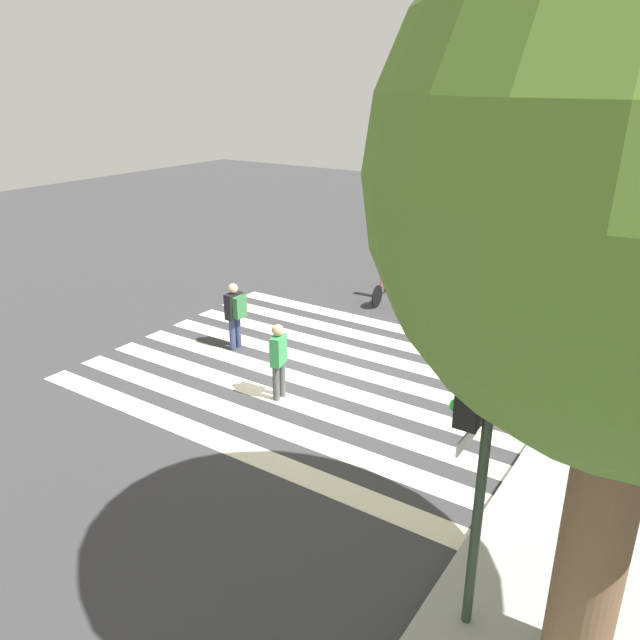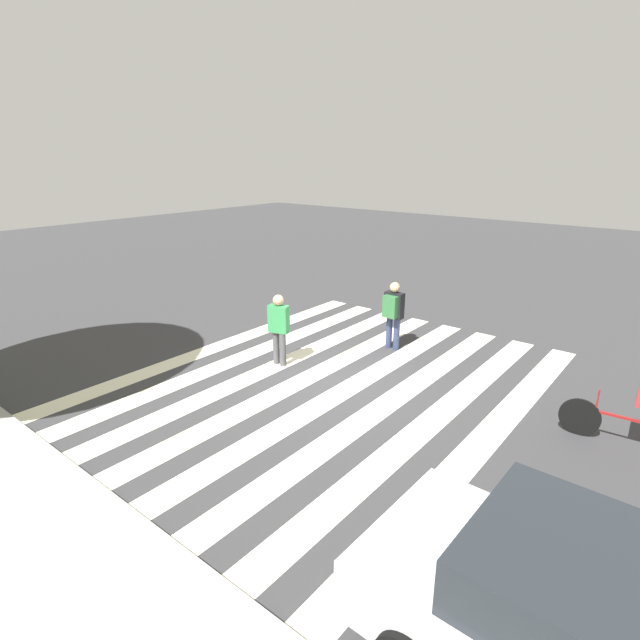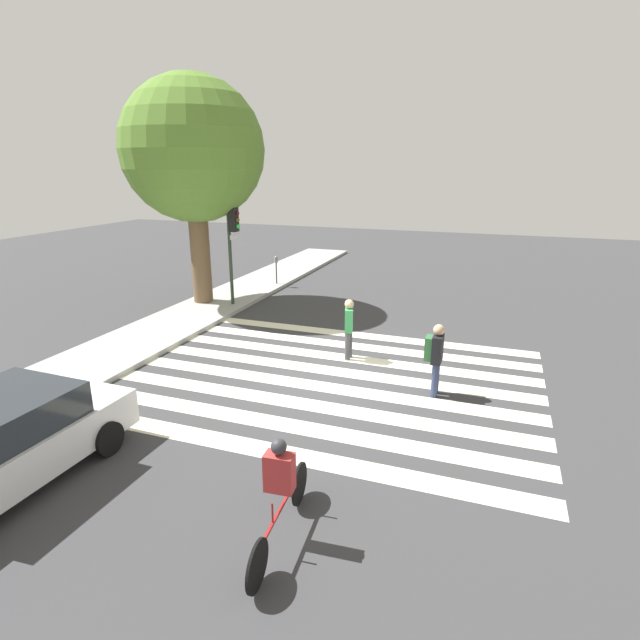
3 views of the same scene
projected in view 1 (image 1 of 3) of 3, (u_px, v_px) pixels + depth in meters
name	position (u px, v px, depth m)	size (l,w,h in m)	color
ground_plane	(318.00, 372.00, 14.46)	(60.00, 60.00, 0.00)	#38383A
sidewalk_curb	(606.00, 454.00, 11.20)	(36.00, 2.50, 0.14)	#9E9E99
crosswalk_stripes	(318.00, 372.00, 14.46)	(7.50, 10.00, 0.01)	#F2EDCC
traffic_light	(474.00, 436.00, 6.82)	(0.60, 0.50, 3.87)	#283828
pedestrian_child_with_backpack	(235.00, 311.00, 15.41)	(0.48, 0.40, 1.71)	navy
pedestrian_adult_yellow_jacket	(279.00, 357.00, 12.97)	(0.50, 0.32, 1.68)	#4C4C51
cyclist_far_lane	(389.00, 272.00, 19.01)	(2.40, 0.42, 1.62)	black
car_parked_dark_suv	(556.00, 301.00, 16.82)	(4.46, 2.17, 1.52)	silver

